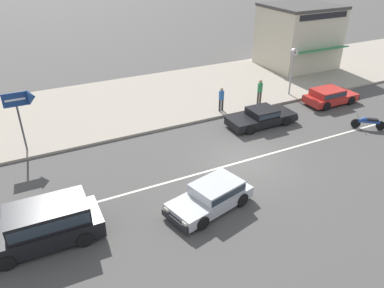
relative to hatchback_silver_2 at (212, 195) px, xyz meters
The scene contains 13 objects.
ground_plane 4.26m from the hatchback_silver_2, 36.54° to the left, with size 160.00×160.00×0.00m, color #4C4947.
lane_centre_stripe 4.26m from the hatchback_silver_2, 36.54° to the left, with size 50.40×0.14×0.01m, color silver.
kerb_strip 13.15m from the hatchback_silver_2, 75.04° to the left, with size 68.00×10.00×0.15m, color #9E9384.
hatchback_silver_2 is the anchor object (origin of this frame).
minivan_black_3 6.68m from the hatchback_silver_2, behind, with size 4.47×2.05×1.56m.
sedan_black_4 8.82m from the hatchback_silver_2, 40.41° to the left, with size 4.41×1.82×1.06m.
hatchback_red_5 14.39m from the hatchback_silver_2, 26.20° to the left, with size 3.81×1.82×1.10m.
motorcycle_0 12.35m from the hatchback_silver_2, 10.93° to the left, with size 1.58×1.35×0.80m.
street_clock 14.51m from the hatchback_silver_2, 37.58° to the left, with size 0.56×0.22×3.35m.
arrow_signboard 10.68m from the hatchback_silver_2, 125.28° to the left, with size 1.58×0.80×3.31m.
pedestrian_mid_kerb 9.97m from the hatchback_silver_2, 57.25° to the left, with size 0.34×0.34×1.60m.
pedestrian_by_shop 11.82m from the hatchback_silver_2, 44.75° to the left, with size 0.34×0.34×1.69m.
shopfront_corner_warung 21.99m from the hatchback_silver_2, 40.70° to the left, with size 5.84×6.01×5.17m.
Camera 1 is at (-9.93, -13.60, 10.08)m, focal length 35.00 mm.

